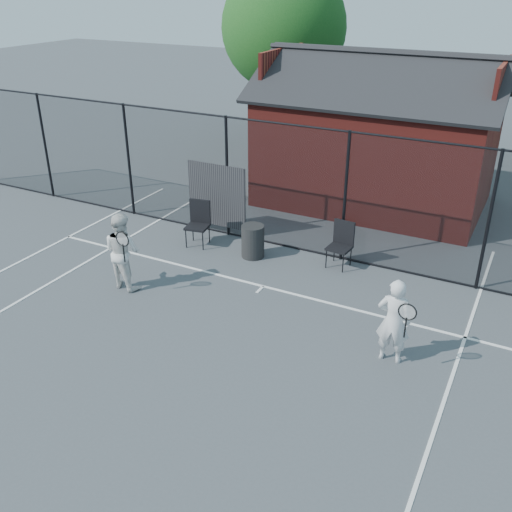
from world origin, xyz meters
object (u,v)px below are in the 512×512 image
at_px(clubhouse, 376,146).
at_px(player_back, 122,251).
at_px(chair_right, 339,246).
at_px(chair_left, 197,225).
at_px(player_front, 394,321).
at_px(waste_bin, 253,241).

bearing_deg(clubhouse, player_back, -112.98).
distance_m(clubhouse, chair_right, 4.57).
xyz_separation_m(player_back, chair_left, (0.26, 2.40, -0.28)).
distance_m(chair_left, chair_right, 3.45).
distance_m(player_front, chair_left, 5.89).
height_order(player_front, chair_right, player_front).
height_order(clubhouse, chair_right, clubhouse).
relative_size(chair_right, waste_bin, 1.32).
bearing_deg(chair_right, waste_bin, -162.37).
xyz_separation_m(chair_left, waste_bin, (1.47, 0.07, -0.15)).
bearing_deg(player_back, chair_right, 38.29).
distance_m(player_front, chair_right, 3.49).
height_order(player_back, waste_bin, player_back).
relative_size(chair_left, chair_right, 1.05).
bearing_deg(chair_left, waste_bin, -7.81).
xyz_separation_m(clubhouse, chair_left, (-2.83, -4.90, -1.07)).
xyz_separation_m(chair_left, chair_right, (3.42, 0.50, -0.03)).
height_order(player_back, chair_left, player_back).
height_order(clubhouse, player_front, clubhouse).
distance_m(clubhouse, chair_left, 5.76).
xyz_separation_m(player_front, player_back, (-5.65, -0.04, 0.04)).
xyz_separation_m(player_back, chair_right, (3.68, 2.90, -0.31)).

